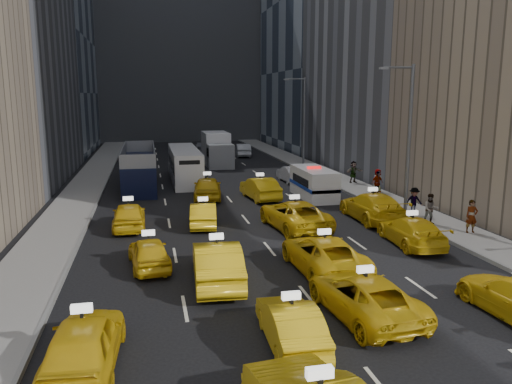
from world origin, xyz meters
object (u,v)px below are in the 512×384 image
(city_bus, at_px, (185,165))
(pedestrian_0, at_px, (472,216))
(double_decker, at_px, (139,167))
(box_truck, at_px, (217,149))
(nypd_van, at_px, (314,184))

(city_bus, distance_m, pedestrian_0, 24.51)
(double_decker, distance_m, pedestrian_0, 25.12)
(double_decker, height_order, city_bus, double_decker)
(double_decker, bearing_deg, box_truck, 52.91)
(pedestrian_0, bearing_deg, nypd_van, 121.32)
(double_decker, xyz_separation_m, pedestrian_0, (17.18, -18.31, -0.56))
(double_decker, distance_m, box_truck, 14.00)
(nypd_van, xyz_separation_m, pedestrian_0, (4.90, -11.17, -0.00))
(nypd_van, xyz_separation_m, double_decker, (-12.29, 7.15, 0.55))
(nypd_van, relative_size, box_truck, 0.72)
(city_bus, bearing_deg, double_decker, -157.21)
(city_bus, bearing_deg, pedestrian_0, -64.17)
(pedestrian_0, bearing_deg, box_truck, 114.94)
(double_decker, bearing_deg, nypd_van, -33.08)
(double_decker, xyz_separation_m, box_truck, (7.87, 11.58, 0.09))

